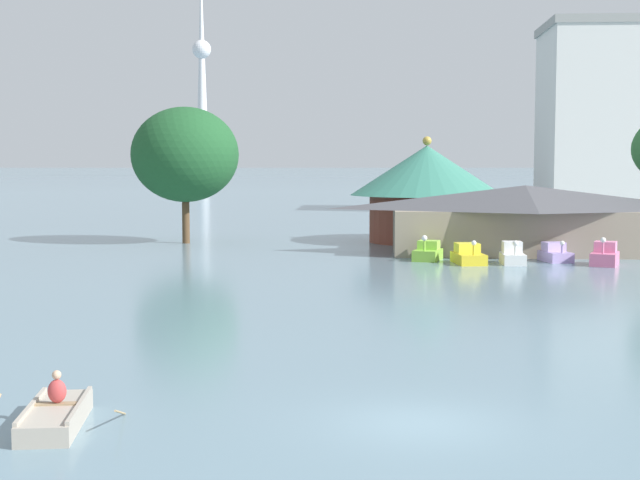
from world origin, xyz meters
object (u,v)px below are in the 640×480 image
object	(u,v)px
pedal_boat_white	(512,255)
boathouse	(525,218)
pedal_boat_yellow	(468,256)
pedal_boat_lavender	(555,254)
pedal_boat_lime	(428,252)
shoreline_tree_tall_left	(185,155)
rowboat_with_rower	(56,415)
green_roof_pavilion	(427,187)
distant_broadcast_tower	(202,64)
pedal_boat_pink	(605,256)

from	to	relation	value
pedal_boat_white	boathouse	size ratio (longest dim) A/B	0.13
pedal_boat_yellow	pedal_boat_lavender	distance (m)	5.78
pedal_boat_lime	pedal_boat_lavender	world-z (taller)	pedal_boat_lime
pedal_boat_lavender	shoreline_tree_tall_left	xyz separation A→B (m)	(-25.75, 11.27, 6.29)
rowboat_with_rower	shoreline_tree_tall_left	xyz separation A→B (m)	(-7.03, 48.47, 6.50)
shoreline_tree_tall_left	green_roof_pavilion	bearing A→B (deg)	7.46
pedal_boat_white	distant_broadcast_tower	bearing A→B (deg)	-166.55
pedal_boat_pink	green_roof_pavilion	size ratio (longest dim) A/B	0.25
green_roof_pavilion	rowboat_with_rower	bearing A→B (deg)	-102.65
pedal_boat_pink	green_roof_pavilion	world-z (taller)	green_roof_pavilion
pedal_boat_lavender	pedal_boat_pink	world-z (taller)	pedal_boat_pink
pedal_boat_pink	boathouse	distance (m)	7.92
boathouse	green_roof_pavilion	distance (m)	10.97
pedal_boat_pink	pedal_boat_lime	bearing A→B (deg)	-81.30
pedal_boat_lime	pedal_boat_pink	distance (m)	10.73
pedal_boat_white	pedal_boat_pink	size ratio (longest dim) A/B	0.84
pedal_boat_yellow	pedal_boat_pink	size ratio (longest dim) A/B	1.08
pedal_boat_lime	pedal_boat_white	size ratio (longest dim) A/B	1.14
rowboat_with_rower	green_roof_pavilion	distance (m)	52.30
pedal_boat_yellow	shoreline_tree_tall_left	xyz separation A→B (m)	(-20.19, 12.85, 6.28)
rowboat_with_rower	pedal_boat_pink	size ratio (longest dim) A/B	1.20
pedal_boat_lime	shoreline_tree_tall_left	bearing A→B (deg)	-106.85
rowboat_with_rower	pedal_boat_lime	world-z (taller)	pedal_boat_lime
pedal_boat_lavender	boathouse	xyz separation A→B (m)	(-1.13, 4.80, 1.97)
pedal_boat_pink	distant_broadcast_tower	world-z (taller)	distant_broadcast_tower
pedal_boat_white	distant_broadcast_tower	world-z (taller)	distant_broadcast_tower
pedal_boat_pink	boathouse	world-z (taller)	boathouse
pedal_boat_pink	distant_broadcast_tower	bearing A→B (deg)	-145.56
rowboat_with_rower	green_roof_pavilion	world-z (taller)	green_roof_pavilion
pedal_boat_lavender	pedal_boat_pink	bearing A→B (deg)	40.08
pedal_boat_lavender	pedal_boat_pink	xyz separation A→B (m)	(2.59, -1.93, 0.09)
pedal_boat_yellow	pedal_boat_white	bearing A→B (deg)	81.52
pedal_boat_white	rowboat_with_rower	bearing A→B (deg)	-24.27
boathouse	green_roof_pavilion	size ratio (longest dim) A/B	1.61
pedal_boat_lavender	pedal_boat_white	bearing A→B (deg)	-74.71
boathouse	distant_broadcast_tower	world-z (taller)	distant_broadcast_tower
pedal_boat_white	pedal_boat_pink	distance (m)	5.48
shoreline_tree_tall_left	pedal_boat_lime	bearing A→B (deg)	-31.96
distant_broadcast_tower	pedal_boat_pink	bearing A→B (deg)	-75.43
pedal_boat_lime	green_roof_pavilion	size ratio (longest dim) A/B	0.24
pedal_boat_lime	boathouse	xyz separation A→B (m)	(6.80, 4.65, 1.93)
green_roof_pavilion	shoreline_tree_tall_left	world-z (taller)	shoreline_tree_tall_left
green_roof_pavilion	boathouse	bearing A→B (deg)	-55.20
pedal_boat_yellow	pedal_boat_white	distance (m)	2.69
pedal_boat_lavender	pedal_boat_yellow	bearing A→B (deg)	-87.41
rowboat_with_rower	boathouse	world-z (taller)	boathouse
rowboat_with_rower	pedal_boat_pink	bearing A→B (deg)	140.05
rowboat_with_rower	pedal_boat_pink	xyz separation A→B (m)	(21.31, 35.27, 0.30)
pedal_boat_lavender	distant_broadcast_tower	size ratio (longest dim) A/B	0.02
rowboat_with_rower	pedal_boat_white	bearing A→B (deg)	147.22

